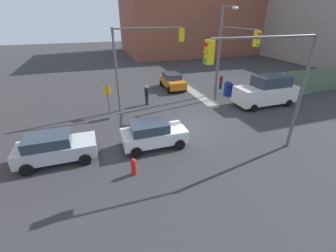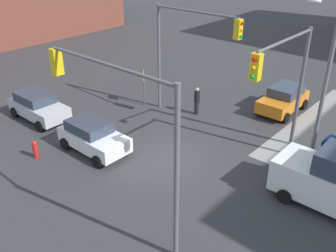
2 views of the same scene
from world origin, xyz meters
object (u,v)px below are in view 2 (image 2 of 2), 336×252
at_px(sedan_orange, 284,99).
at_px(sedan_silver, 38,106).
at_px(traffic_signal_ne_corner, 285,80).
at_px(pedestrian_waiting, 197,100).
at_px(hatchback_white, 93,136).
at_px(mailbox_blue, 328,149).
at_px(traffic_signal_nw_corner, 188,42).
at_px(street_lamp_corner, 326,65).
at_px(traffic_signal_se_corner, 122,117).
at_px(fire_hydrant, 35,149).

distance_m(sedan_orange, sedan_silver, 15.16).
bearing_deg(traffic_signal_ne_corner, pedestrian_waiting, 158.41).
bearing_deg(hatchback_white, sedan_orange, 64.74).
bearing_deg(mailbox_blue, hatchback_white, -144.41).
bearing_deg(sedan_orange, traffic_signal_nw_corner, -131.61).
bearing_deg(street_lamp_corner, traffic_signal_ne_corner, -103.01).
distance_m(sedan_orange, hatchback_white, 12.14).
bearing_deg(sedan_silver, pedestrian_waiting, 45.13).
height_order(traffic_signal_ne_corner, sedan_orange, traffic_signal_ne_corner).
relative_size(mailbox_blue, hatchback_white, 0.37).
height_order(traffic_signal_se_corner, hatchback_white, traffic_signal_se_corner).
relative_size(traffic_signal_nw_corner, sedan_orange, 1.67).
relative_size(traffic_signal_se_corner, sedan_silver, 1.58).
bearing_deg(fire_hydrant, traffic_signal_se_corner, -2.43).
relative_size(mailbox_blue, sedan_silver, 0.35).
distance_m(street_lamp_corner, mailbox_blue, 4.10).
bearing_deg(sedan_silver, hatchback_white, -2.02).
xyz_separation_m(mailbox_blue, pedestrian_waiting, (-8.20, 0.20, 0.16)).
relative_size(traffic_signal_se_corner, fire_hydrant, 6.91).
distance_m(traffic_signal_nw_corner, traffic_signal_ne_corner, 7.05).
relative_size(sedan_silver, hatchback_white, 1.06).
relative_size(traffic_signal_nw_corner, traffic_signal_se_corner, 1.00).
bearing_deg(traffic_signal_nw_corner, mailbox_blue, 3.37).
xyz_separation_m(sedan_orange, pedestrian_waiting, (-3.84, -3.95, 0.08)).
height_order(traffic_signal_nw_corner, traffic_signal_ne_corner, same).
height_order(mailbox_blue, fire_hydrant, mailbox_blue).
distance_m(traffic_signal_nw_corner, street_lamp_corner, 7.50).
height_order(traffic_signal_se_corner, mailbox_blue, traffic_signal_se_corner).
bearing_deg(street_lamp_corner, pedestrian_waiting, -178.12).
distance_m(mailbox_blue, sedan_orange, 6.02).
relative_size(fire_hydrant, pedestrian_waiting, 0.53).
relative_size(sedan_silver, pedestrian_waiting, 2.33).
bearing_deg(street_lamp_corner, mailbox_blue, -22.44).
bearing_deg(sedan_silver, mailbox_blue, 23.86).
bearing_deg(street_lamp_corner, sedan_orange, 131.71).
distance_m(fire_hydrant, pedestrian_waiting, 9.88).
height_order(fire_hydrant, hatchback_white, hatchback_white).
bearing_deg(fire_hydrant, traffic_signal_ne_corner, 35.71).
bearing_deg(traffic_signal_ne_corner, fire_hydrant, -144.29).
bearing_deg(traffic_signal_nw_corner, traffic_signal_ne_corner, -15.41).
xyz_separation_m(sedan_silver, pedestrian_waiting, (6.81, 6.84, 0.08)).
xyz_separation_m(traffic_signal_ne_corner, street_lamp_corner, (0.65, 2.81, 0.10)).
distance_m(traffic_signal_se_corner, pedestrian_waiting, 11.17).
bearing_deg(mailbox_blue, traffic_signal_ne_corner, -125.63).
xyz_separation_m(sedan_silver, hatchback_white, (5.46, -0.19, -0.00)).
bearing_deg(sedan_silver, street_lamp_corner, 26.88).
bearing_deg(street_lamp_corner, hatchback_white, -139.45).
height_order(street_lamp_corner, fire_hydrant, street_lamp_corner).
xyz_separation_m(traffic_signal_nw_corner, sedan_silver, (-6.51, -6.14, -3.80)).
bearing_deg(traffic_signal_ne_corner, hatchback_white, -150.38).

